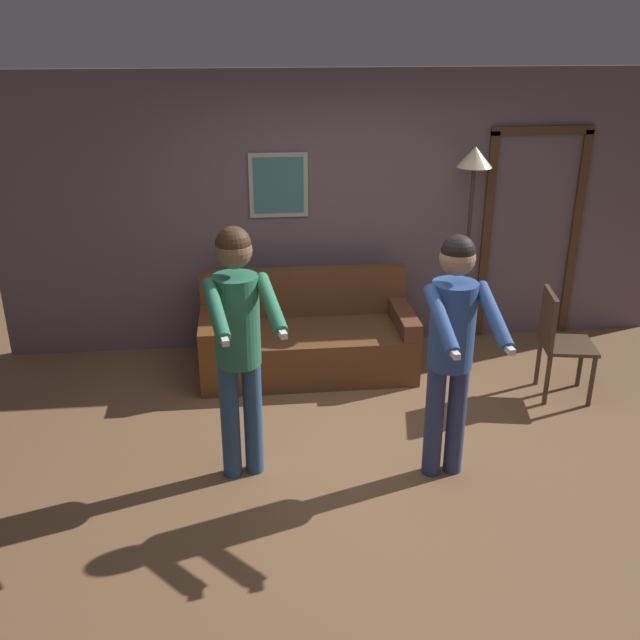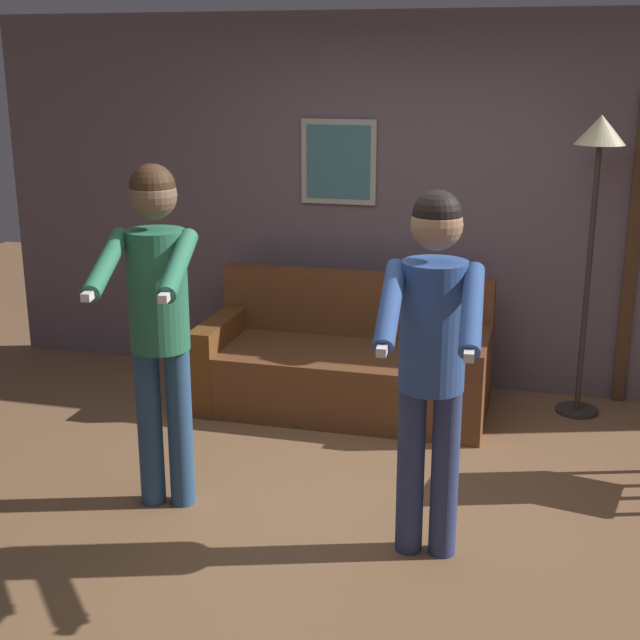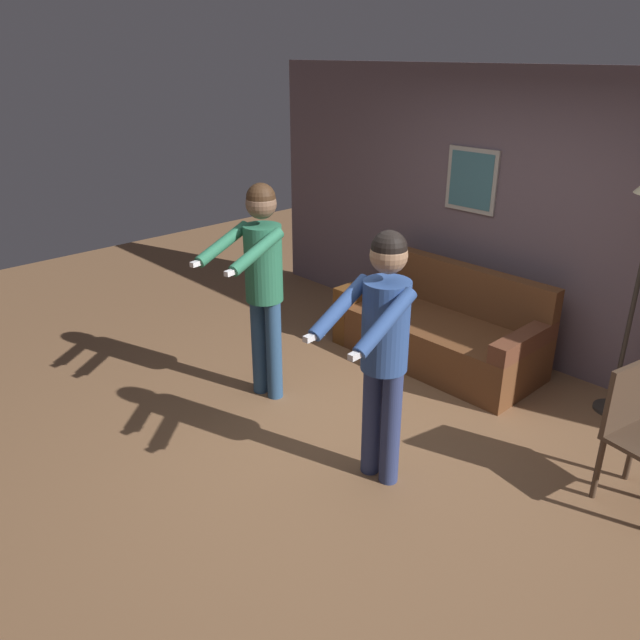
{
  "view_description": "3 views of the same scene",
  "coord_description": "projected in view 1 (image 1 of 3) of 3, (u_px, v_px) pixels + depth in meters",
  "views": [
    {
      "loc": [
        -0.93,
        -4.38,
        2.95
      ],
      "look_at": [
        -0.46,
        -0.17,
        1.18
      ],
      "focal_mm": 40.0,
      "sensor_mm": 36.0,
      "label": 1
    },
    {
      "loc": [
        0.88,
        -4.03,
        2.27
      ],
      "look_at": [
        -0.15,
        -0.13,
        1.09
      ],
      "focal_mm": 50.0,
      "sensor_mm": 36.0,
      "label": 2
    },
    {
      "loc": [
        2.69,
        -2.94,
        2.7
      ],
      "look_at": [
        -0.22,
        -0.2,
        0.97
      ],
      "focal_mm": 35.0,
      "sensor_mm": 36.0,
      "label": 3
    }
  ],
  "objects": [
    {
      "name": "person_standing_left",
      "position": [
        238.0,
        331.0,
        4.63
      ],
      "size": [
        0.52,
        0.76,
        1.8
      ],
      "color": "#2C4F77",
      "rests_on": "ground_plane"
    },
    {
      "name": "person_standing_right",
      "position": [
        453.0,
        336.0,
        4.66
      ],
      "size": [
        0.47,
        0.71,
        1.74
      ],
      "color": "navy",
      "rests_on": "ground_plane"
    },
    {
      "name": "dining_chair_distant",
      "position": [
        558.0,
        338.0,
        5.93
      ],
      "size": [
        0.49,
        0.49,
        0.93
      ],
      "color": "#4C3828",
      "rests_on": "ground_plane"
    },
    {
      "name": "torchiere_lamp",
      "position": [
        473.0,
        186.0,
        6.39
      ],
      "size": [
        0.32,
        0.32,
        1.95
      ],
      "color": "#332D28",
      "rests_on": "ground_plane"
    },
    {
      "name": "ground_plane",
      "position": [
        380.0,
        457.0,
        5.25
      ],
      "size": [
        12.0,
        12.0,
        0.0
      ],
      "primitive_type": "plane",
      "color": "brown"
    },
    {
      "name": "back_wall_assembly",
      "position": [
        344.0,
        213.0,
        6.71
      ],
      "size": [
        6.4,
        0.1,
        2.6
      ],
      "color": "#695761",
      "rests_on": "ground_plane"
    },
    {
      "name": "couch",
      "position": [
        307.0,
        341.0,
        6.48
      ],
      "size": [
        1.9,
        0.86,
        0.87
      ],
      "color": "brown",
      "rests_on": "ground_plane"
    }
  ]
}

